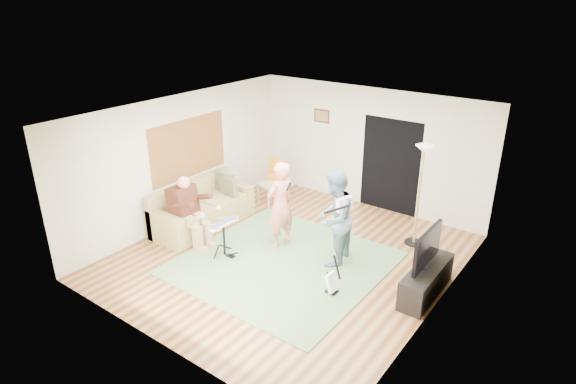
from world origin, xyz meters
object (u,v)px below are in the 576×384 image
object	(u,v)px
singer	(280,205)
guitarist	(334,218)
tv_cabinet	(426,281)
television	(427,247)
sofa	(200,211)
guitar_spare	(332,282)
dining_chair	(271,188)
drum_kit	(224,240)
torchiere_lamp	(421,178)

from	to	relation	value
singer	guitarist	xyz separation A→B (m)	(1.15, 0.05, 0.04)
tv_cabinet	television	world-z (taller)	television
sofa	guitar_spare	bearing A→B (deg)	-8.15
singer	dining_chair	xyz separation A→B (m)	(-1.38, 1.47, -0.48)
sofa	dining_chair	bearing A→B (deg)	73.59
drum_kit	dining_chair	bearing A→B (deg)	108.06
guitar_spare	tv_cabinet	bearing A→B (deg)	35.36
singer	tv_cabinet	size ratio (longest dim) A/B	1.22
singer	television	size ratio (longest dim) A/B	1.70
sofa	torchiere_lamp	bearing A→B (deg)	25.39
drum_kit	tv_cabinet	world-z (taller)	drum_kit
dining_chair	tv_cabinet	world-z (taller)	dining_chair
singer	dining_chair	world-z (taller)	singer
drum_kit	guitar_spare	xyz separation A→B (m)	(2.26, 0.14, -0.10)
singer	guitarist	size ratio (longest dim) A/B	0.96
dining_chair	television	distance (m)	4.48
guitar_spare	torchiere_lamp	size ratio (longest dim) A/B	0.36
television	torchiere_lamp	bearing A→B (deg)	117.25
tv_cabinet	guitar_spare	bearing A→B (deg)	-144.64
sofa	tv_cabinet	xyz separation A→B (m)	(4.80, 0.37, -0.05)
sofa	tv_cabinet	size ratio (longest dim) A/B	1.60
guitar_spare	dining_chair	xyz separation A→B (m)	(-3.05, 2.26, 0.17)
drum_kit	guitar_spare	size ratio (longest dim) A/B	0.99
sofa	torchiere_lamp	world-z (taller)	torchiere_lamp
singer	dining_chair	distance (m)	2.07
guitar_spare	tv_cabinet	size ratio (longest dim) A/B	0.51
television	sofa	bearing A→B (deg)	-175.57
sofa	guitar_spare	xyz separation A→B (m)	(3.56, -0.51, -0.10)
tv_cabinet	television	distance (m)	0.60
guitarist	torchiere_lamp	distance (m)	1.87
guitarist	torchiere_lamp	size ratio (longest dim) A/B	0.89
sofa	drum_kit	bearing A→B (deg)	-26.56
guitarist	television	distance (m)	1.70
singer	guitar_spare	distance (m)	1.96
torchiere_lamp	sofa	bearing A→B (deg)	-154.61
dining_chair	tv_cabinet	distance (m)	4.50
sofa	torchiere_lamp	size ratio (longest dim) A/B	1.12
guitar_spare	television	xyz separation A→B (m)	(1.19, 0.88, 0.65)
drum_kit	television	size ratio (longest dim) A/B	0.71
torchiere_lamp	tv_cabinet	world-z (taller)	torchiere_lamp
torchiere_lamp	dining_chair	bearing A→B (deg)	-177.84
television	tv_cabinet	bearing A→B (deg)	0.00
sofa	dining_chair	xyz separation A→B (m)	(0.52, 1.75, 0.07)
guitar_spare	television	distance (m)	1.61
tv_cabinet	television	xyz separation A→B (m)	(-0.05, -0.00, 0.60)
guitar_spare	torchiere_lamp	world-z (taller)	torchiere_lamp
guitarist	guitar_spare	xyz separation A→B (m)	(0.51, -0.84, -0.69)
guitarist	dining_chair	size ratio (longest dim) A/B	1.69
torchiere_lamp	dining_chair	xyz separation A→B (m)	(-3.45, -0.13, -1.00)
singer	television	distance (m)	2.85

